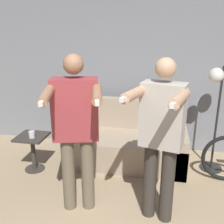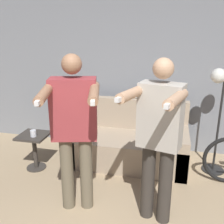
# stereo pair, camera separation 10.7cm
# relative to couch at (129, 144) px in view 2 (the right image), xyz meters

# --- Properties ---
(wall_back) EXTENTS (10.00, 0.05, 2.60)m
(wall_back) POSITION_rel_couch_xyz_m (0.07, 0.57, 1.02)
(wall_back) COLOR gray
(wall_back) RESTS_ON ground_plane
(couch) EXTENTS (1.71, 0.86, 0.90)m
(couch) POSITION_rel_couch_xyz_m (0.00, 0.00, 0.00)
(couch) COLOR tan
(couch) RESTS_ON ground_plane
(person_left) EXTENTS (0.64, 0.77, 1.73)m
(person_left) POSITION_rel_couch_xyz_m (-0.39, -1.21, 0.72)
(person_left) COLOR #6B604C
(person_left) RESTS_ON ground_plane
(person_right) EXTENTS (0.59, 0.75, 1.71)m
(person_right) POSITION_rel_couch_xyz_m (0.48, -1.21, 0.70)
(person_right) COLOR #38332D
(person_right) RESTS_ON ground_plane
(cat) EXTENTS (0.53, 0.14, 0.19)m
(cat) POSITION_rel_couch_xyz_m (0.32, 0.31, 0.71)
(cat) COLOR silver
(cat) RESTS_ON couch
(side_table) EXTENTS (0.40, 0.40, 0.52)m
(side_table) POSITION_rel_couch_xyz_m (-1.28, -0.52, 0.09)
(side_table) COLOR #38332D
(side_table) RESTS_ON ground_plane
(cup) EXTENTS (0.08, 0.08, 0.09)m
(cup) POSITION_rel_couch_xyz_m (-1.24, -0.58, 0.29)
(cup) COLOR silver
(cup) RESTS_ON side_table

